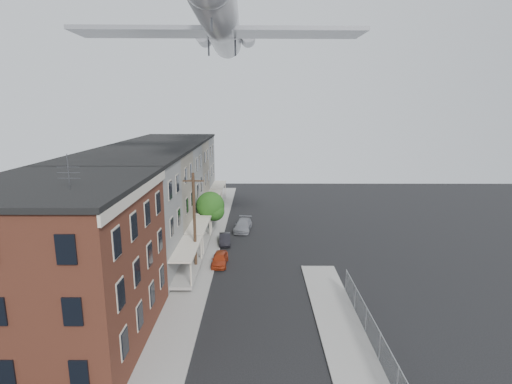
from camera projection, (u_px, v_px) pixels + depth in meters
sidewalk_left at (206, 248)px, 41.81m from camera, size 3.00×62.00×0.12m
sidewalk_right at (349, 351)px, 24.17m from camera, size 3.00×26.00×0.12m
curb_left at (220, 248)px, 41.81m from camera, size 0.15×62.00×0.14m
curb_right at (325, 350)px, 24.18m from camera, size 0.15×26.00×0.14m
corner_building at (61, 265)px, 24.15m from camera, size 10.31×12.30×12.15m
row_house_a at (116, 221)px, 33.44m from camera, size 11.98×7.00×10.30m
row_house_b at (140, 202)px, 40.29m from camera, size 11.98×7.00×10.30m
row_house_c at (157, 188)px, 47.13m from camera, size 11.98×7.00×10.30m
row_house_d at (170, 178)px, 53.97m from camera, size 11.98×7.00×10.30m
row_house_e at (180, 170)px, 60.82m from camera, size 11.98×7.00×10.30m
chainlink_fence at (380, 347)px, 22.99m from camera, size 0.06×18.06×1.90m
utility_pole at (195, 221)px, 34.98m from camera, size 1.80×0.26×9.00m
street_tree at (211, 207)px, 44.94m from camera, size 3.22×3.20×5.20m
car_near at (220, 259)px, 37.30m from camera, size 1.46×3.50×1.18m
car_mid at (225, 239)px, 43.03m from camera, size 1.46×3.45×1.11m
car_far at (243, 225)px, 47.67m from camera, size 2.31×4.69×1.31m
airplane at (221, 24)px, 33.44m from camera, size 22.92×26.16×7.61m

